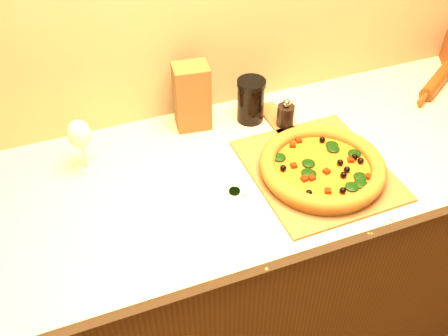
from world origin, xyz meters
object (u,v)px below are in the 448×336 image
pizza_peel (315,166)px  pizza (322,167)px  wine_glass (79,136)px  dark_jar (251,100)px  rolling_pin (438,80)px  pepper_grinder (285,116)px

pizza_peel → pizza: bearing=-90.5°
wine_glass → dark_jar: size_ratio=1.14×
pizza → wine_glass: 0.68m
pizza_peel → wine_glass: (-0.62, 0.23, 0.11)m
dark_jar → pizza: bearing=-75.5°
wine_glass → rolling_pin: bearing=-0.1°
rolling_pin → dark_jar: dark_jar is taller
rolling_pin → wine_glass: (-1.23, 0.00, 0.09)m
pepper_grinder → dark_jar: (-0.09, 0.07, 0.03)m
dark_jar → rolling_pin: bearing=-4.3°
pepper_grinder → rolling_pin: (0.61, 0.02, -0.02)m
pepper_grinder → wine_glass: 0.63m
pepper_grinder → dark_jar: bearing=139.4°
pizza_peel → pepper_grinder: size_ratio=5.56×
pizza_peel → dark_jar: 0.30m
dark_jar → wine_glass: bearing=-174.6°
pizza_peel → pizza: 0.05m
rolling_pin → pizza_peel: bearing=-159.4°
pizza_peel → dark_jar: dark_jar is taller
pizza_peel → wine_glass: wine_glass is taller
pizza_peel → pepper_grinder: pepper_grinder is taller
pizza_peel → pepper_grinder: (0.00, 0.21, 0.04)m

